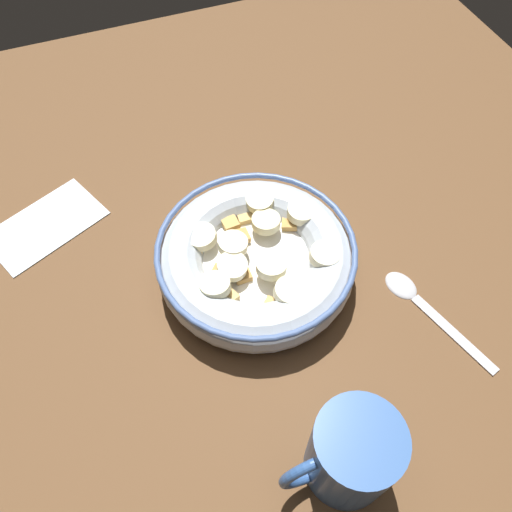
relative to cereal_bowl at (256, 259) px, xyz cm
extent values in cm
cube|color=brown|center=(-0.01, 0.01, -3.52)|extent=(97.51, 97.51, 2.00)
cylinder|color=#B2BCC6|center=(-0.01, 0.01, -2.22)|extent=(10.83, 10.83, 0.60)
torus|color=#B2BCC6|center=(-0.01, 0.01, -0.22)|extent=(19.69, 19.69, 4.61)
torus|color=#4C6699|center=(-0.01, 0.01, 1.79)|extent=(19.70, 19.70, 0.60)
cylinder|color=white|center=(-0.01, 0.01, -0.15)|extent=(16.93, 16.93, 0.40)
cube|color=tan|center=(6.18, 4.17, 0.41)|extent=(2.21, 2.18, 0.88)
cube|color=#AD7F42|center=(3.99, 0.64, 0.47)|extent=(2.23, 2.23, 0.71)
cube|color=#B78947|center=(0.57, -2.71, 0.55)|extent=(1.65, 1.59, 0.86)
cube|color=tan|center=(5.61, -2.98, 0.37)|extent=(1.60, 1.62, 0.76)
cube|color=#B78947|center=(-4.72, -2.55, 0.47)|extent=(2.18, 2.15, 0.93)
cube|color=#B78947|center=(1.46, -6.01, 0.31)|extent=(2.19, 2.15, 0.93)
cube|color=tan|center=(1.03, -4.64, 0.55)|extent=(1.68, 1.72, 0.81)
cube|color=#AD7F42|center=(1.98, 1.54, 0.38)|extent=(1.57, 1.59, 0.75)
cube|color=tan|center=(5.28, -5.44, 0.51)|extent=(2.23, 2.23, 0.71)
cube|color=#B78947|center=(3.45, -5.15, 0.35)|extent=(2.21, 2.21, 0.73)
cube|color=tan|center=(-0.70, 1.94, 0.52)|extent=(2.03, 2.01, 0.79)
cube|color=tan|center=(0.65, 5.77, 0.45)|extent=(2.25, 2.25, 0.79)
cube|color=#AD7F42|center=(4.07, 6.25, 0.50)|extent=(2.09, 2.09, 0.71)
cube|color=tan|center=(4.08, 3.38, 0.45)|extent=(2.13, 2.11, 0.81)
cube|color=#AD7F42|center=(2.36, 6.66, 0.46)|extent=(1.85, 1.88, 0.79)
cube|color=tan|center=(-0.77, -5.11, 0.32)|extent=(1.73, 1.69, 0.83)
cylinder|color=#F4EABC|center=(-1.22, 5.46, 1.54)|extent=(3.18, 3.20, 1.61)
cylinder|color=#F4EABC|center=(-6.05, -2.75, 1.47)|extent=(4.05, 4.01, 1.20)
cylinder|color=#F4EABC|center=(-0.62, 2.47, 1.81)|extent=(3.76, 3.77, 1.38)
cylinder|color=#F4EABC|center=(1.90, -1.27, 1.78)|extent=(3.39, 3.35, 1.28)
cylinder|color=beige|center=(4.99, 2.51, 1.76)|extent=(4.14, 4.22, 1.51)
cylinder|color=#F9EFC6|center=(-5.87, 3.06, 1.72)|extent=(3.04, 2.97, 1.37)
cylinder|color=#F4EABC|center=(2.79, 1.01, 1.60)|extent=(4.16, 4.20, 1.50)
cylinder|color=beige|center=(-2.60, -5.57, 1.69)|extent=(3.52, 3.51, 1.38)
cylinder|color=beige|center=(-2.19, -2.87, 1.50)|extent=(4.03, 4.06, 1.26)
cylinder|color=#F4EABC|center=(4.38, -3.46, 1.43)|extent=(4.21, 4.13, 1.52)
ellipsoid|color=#B7B7BC|center=(-13.21, 6.82, -2.12)|extent=(3.55, 4.21, 0.80)
cube|color=#B7B7BC|center=(-15.16, 13.33, -2.34)|extent=(3.83, 9.85, 0.36)
cylinder|color=#335999|center=(-0.22, 20.32, 1.83)|extent=(6.77, 6.77, 8.71)
torus|color=#335999|center=(3.17, 20.32, 1.83)|extent=(5.68, 0.80, 5.68)
cube|color=silver|center=(19.44, -13.99, -2.37)|extent=(14.04, 11.57, 0.30)
camera|label=1|loc=(10.07, 26.21, 42.13)|focal=35.74mm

